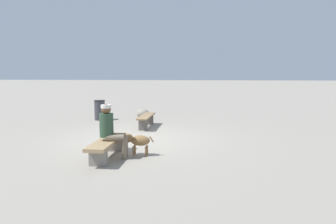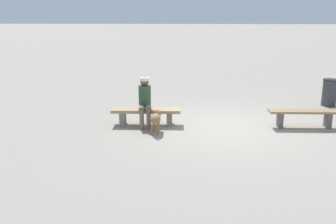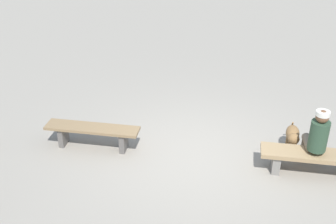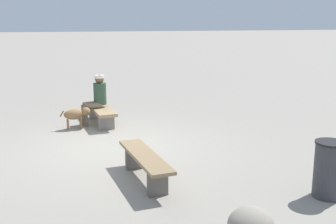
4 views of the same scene
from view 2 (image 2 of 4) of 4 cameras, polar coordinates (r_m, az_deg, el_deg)
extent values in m
cube|color=gray|center=(9.38, 9.04, -2.52)|extent=(210.00, 210.00, 0.06)
cube|color=#605B56|center=(10.02, 23.75, -1.15)|extent=(0.11, 0.31, 0.39)
cube|color=#605B56|center=(9.63, 17.13, -1.15)|extent=(0.11, 0.31, 0.39)
cube|color=#8C704C|center=(9.75, 20.62, 0.10)|extent=(1.80, 0.43, 0.05)
cube|color=gray|center=(9.41, 0.22, -0.99)|extent=(0.15, 0.37, 0.34)
cube|color=gray|center=(9.51, -7.08, -0.93)|extent=(0.15, 0.37, 0.34)
cube|color=#A3845B|center=(9.39, -3.47, 0.27)|extent=(1.78, 0.49, 0.08)
cylinder|color=#2D4733|center=(9.30, -3.66, 2.55)|extent=(0.31, 0.31, 0.54)
sphere|color=brown|center=(9.23, -3.70, 4.78)|extent=(0.22, 0.22, 0.22)
cylinder|color=silver|center=(9.22, -3.70, 5.15)|extent=(0.23, 0.23, 0.08)
cylinder|color=#756651|center=(9.16, -4.16, 0.62)|extent=(0.20, 0.43, 0.15)
cylinder|color=#756651|center=(9.03, -4.14, -1.22)|extent=(0.11, 0.11, 0.50)
cylinder|color=#756651|center=(9.16, -3.09, 0.64)|extent=(0.20, 0.43, 0.15)
cylinder|color=#756651|center=(9.03, -3.04, -1.21)|extent=(0.11, 0.11, 0.50)
ellipsoid|color=olive|center=(8.69, -1.98, -1.07)|extent=(0.26, 0.47, 0.25)
sphere|color=olive|center=(8.95, -1.79, -0.26)|extent=(0.21, 0.21, 0.21)
cylinder|color=olive|center=(8.91, -2.30, -2.29)|extent=(0.04, 0.04, 0.24)
cylinder|color=olive|center=(8.90, -1.43, -2.31)|extent=(0.04, 0.04, 0.24)
cylinder|color=olive|center=(8.63, -2.52, -2.88)|extent=(0.04, 0.04, 0.24)
cylinder|color=olive|center=(8.61, -1.62, -2.90)|extent=(0.04, 0.04, 0.24)
cylinder|color=olive|center=(8.42, -2.18, -1.35)|extent=(0.03, 0.12, 0.15)
cylinder|color=#38383D|center=(12.40, 23.97, 2.73)|extent=(0.44, 0.44, 0.81)
cylinder|color=black|center=(12.33, 24.17, 4.63)|extent=(0.46, 0.46, 0.03)
camera|label=1|loc=(9.97, -44.62, 5.66)|focal=31.29mm
camera|label=3|loc=(15.51, 3.97, 21.28)|focal=45.23mm
camera|label=4|loc=(11.49, 54.46, 7.53)|focal=43.50mm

